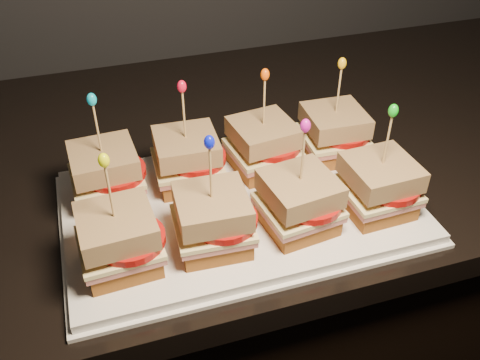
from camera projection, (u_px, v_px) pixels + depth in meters
name	position (u px, v px, depth m)	size (l,w,h in m)	color
cabinet	(365.00, 285.00, 1.23)	(2.46, 0.66, 0.85)	black
granite_slab	(400.00, 119.00, 0.97)	(2.50, 0.70, 0.04)	black
platter	(240.00, 207.00, 0.73)	(0.46, 0.29, 0.02)	white
platter_rim	(240.00, 210.00, 0.73)	(0.48, 0.30, 0.01)	white
sandwich_0_bread_bot	(109.00, 189.00, 0.73)	(0.08, 0.08, 0.02)	brown
sandwich_0_ham	(107.00, 180.00, 0.72)	(0.09, 0.09, 0.01)	#C07066
sandwich_0_cheese	(106.00, 176.00, 0.71)	(0.09, 0.09, 0.01)	#FAEC9E
sandwich_0_tomato	(115.00, 172.00, 0.71)	(0.08, 0.08, 0.01)	#AE100D
sandwich_0_bread_top	(103.00, 160.00, 0.70)	(0.08, 0.08, 0.03)	brown
sandwich_0_pick	(98.00, 131.00, 0.67)	(0.00, 0.00, 0.09)	tan
sandwich_0_frill	(92.00, 99.00, 0.64)	(0.01, 0.01, 0.02)	#099CB6
sandwich_1_bread_bot	(188.00, 174.00, 0.75)	(0.08, 0.08, 0.02)	brown
sandwich_1_ham	(188.00, 166.00, 0.74)	(0.09, 0.09, 0.01)	#C07066
sandwich_1_cheese	(187.00, 161.00, 0.74)	(0.09, 0.09, 0.01)	#FAEC9E
sandwich_1_tomato	(197.00, 158.00, 0.73)	(0.08, 0.08, 0.01)	#AE100D
sandwich_1_bread_top	(186.00, 146.00, 0.72)	(0.08, 0.08, 0.03)	brown
sandwich_1_pick	(184.00, 117.00, 0.70)	(0.00, 0.00, 0.09)	tan
sandwich_1_frill	(182.00, 86.00, 0.67)	(0.01, 0.01, 0.02)	red
sandwich_2_bread_bot	(262.00, 161.00, 0.78)	(0.08, 0.08, 0.02)	brown
sandwich_2_ham	(263.00, 152.00, 0.77)	(0.09, 0.09, 0.01)	#C07066
sandwich_2_cheese	(263.00, 148.00, 0.77)	(0.09, 0.09, 0.01)	#FAEC9E
sandwich_2_tomato	(272.00, 144.00, 0.76)	(0.08, 0.08, 0.01)	#AE100D
sandwich_2_bread_top	(263.00, 132.00, 0.75)	(0.08, 0.08, 0.03)	brown
sandwich_2_pick	(264.00, 105.00, 0.72)	(0.00, 0.00, 0.09)	tan
sandwich_2_frill	(265.00, 74.00, 0.70)	(0.01, 0.01, 0.02)	#F35608
sandwich_3_bread_bot	(332.00, 148.00, 0.81)	(0.08, 0.08, 0.02)	brown
sandwich_3_ham	(333.00, 139.00, 0.80)	(0.09, 0.09, 0.01)	#C07066
sandwich_3_cheese	(333.00, 135.00, 0.79)	(0.09, 0.09, 0.01)	#FAEC9E
sandwich_3_tomato	(343.00, 132.00, 0.79)	(0.08, 0.08, 0.01)	#AE100D
sandwich_3_bread_top	(335.00, 120.00, 0.78)	(0.08, 0.08, 0.03)	brown
sandwich_3_pick	(338.00, 93.00, 0.75)	(0.00, 0.00, 0.09)	tan
sandwich_3_frill	(342.00, 63.00, 0.72)	(0.01, 0.01, 0.02)	#EDAC0E
sandwich_4_bread_bot	(122.00, 256.00, 0.63)	(0.08, 0.08, 0.02)	brown
sandwich_4_ham	(120.00, 247.00, 0.62)	(0.09, 0.09, 0.01)	#C07066
sandwich_4_cheese	(119.00, 243.00, 0.61)	(0.09, 0.09, 0.01)	#FAEC9E
sandwich_4_tomato	(130.00, 239.00, 0.61)	(0.08, 0.08, 0.01)	#AE100D
sandwich_4_bread_top	(116.00, 226.00, 0.60)	(0.08, 0.08, 0.03)	brown
sandwich_4_pick	(110.00, 195.00, 0.57)	(0.00, 0.00, 0.09)	tan
sandwich_4_frill	(104.00, 160.00, 0.54)	(0.01, 0.01, 0.02)	#E0EE0A
sandwich_5_bread_bot	(213.00, 237.00, 0.65)	(0.08, 0.08, 0.02)	brown
sandwich_5_ham	(213.00, 227.00, 0.64)	(0.09, 0.09, 0.01)	#C07066
sandwich_5_cheese	(213.00, 223.00, 0.64)	(0.09, 0.09, 0.01)	#FAEC9E
sandwich_5_tomato	(224.00, 219.00, 0.63)	(0.08, 0.08, 0.01)	#AE100D
sandwich_5_bread_top	(212.00, 206.00, 0.62)	(0.08, 0.08, 0.03)	brown
sandwich_5_pick	(211.00, 176.00, 0.60)	(0.00, 0.00, 0.09)	tan
sandwich_5_frill	(209.00, 142.00, 0.57)	(0.01, 0.01, 0.02)	#0A14DB
sandwich_6_bread_bot	(297.00, 218.00, 0.68)	(0.08, 0.08, 0.02)	brown
sandwich_6_ham	(298.00, 209.00, 0.67)	(0.09, 0.09, 0.01)	#C07066
sandwich_6_cheese	(299.00, 205.00, 0.67)	(0.09, 0.09, 0.01)	#FAEC9E
sandwich_6_tomato	(310.00, 201.00, 0.66)	(0.08, 0.08, 0.01)	#AE100D
sandwich_6_bread_top	(300.00, 188.00, 0.65)	(0.08, 0.08, 0.03)	brown
sandwich_6_pick	(303.00, 159.00, 0.62)	(0.00, 0.00, 0.09)	tan
sandwich_6_frill	(305.00, 126.00, 0.60)	(0.01, 0.01, 0.02)	#C917A7
sandwich_7_bread_bot	(375.00, 202.00, 0.71)	(0.08, 0.08, 0.02)	brown
sandwich_7_ham	(377.00, 193.00, 0.70)	(0.09, 0.09, 0.01)	#C07066
sandwich_7_cheese	(378.00, 188.00, 0.69)	(0.09, 0.09, 0.01)	#FAEC9E
sandwich_7_tomato	(389.00, 185.00, 0.69)	(0.08, 0.08, 0.01)	#AE100D
sandwich_7_bread_top	(381.00, 172.00, 0.68)	(0.08, 0.08, 0.03)	brown
sandwich_7_pick	(387.00, 143.00, 0.65)	(0.00, 0.00, 0.09)	tan
sandwich_7_frill	(393.00, 111.00, 0.62)	(0.01, 0.01, 0.02)	#11B819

